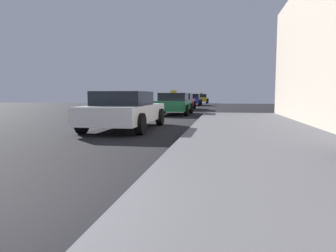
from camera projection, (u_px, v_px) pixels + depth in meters
car_white at (125, 110)px, 10.43m from camera, size 2.03×4.52×1.27m
car_green at (174, 104)px, 18.28m from camera, size 1.98×4.06×1.43m
car_red at (182, 101)px, 24.69m from camera, size 1.94×4.45×1.27m
car_blue at (192, 99)px, 34.18m from camera, size 1.99×4.10×1.27m
car_yellow at (201, 99)px, 42.86m from camera, size 1.93×4.19×1.43m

